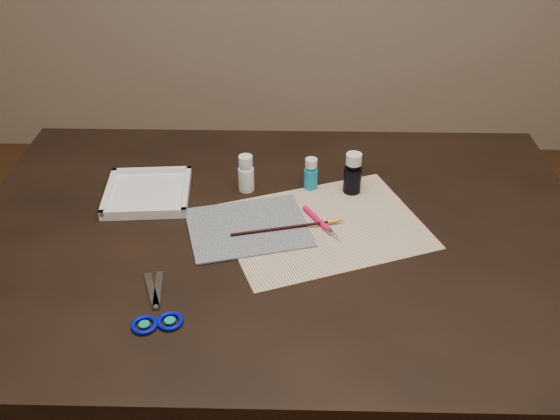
{
  "coord_description": "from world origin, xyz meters",
  "views": [
    {
      "loc": [
        0.02,
        -1.04,
        1.51
      ],
      "look_at": [
        0.0,
        0.0,
        0.8
      ],
      "focal_mm": 40.0,
      "sensor_mm": 36.0,
      "label": 1
    }
  ],
  "objects_px": {
    "paint_bottle_navy": "(353,173)",
    "palette_tray": "(148,192)",
    "paint_bottle_cyan": "(311,174)",
    "scissors": "(152,302)",
    "paper": "(323,226)",
    "paint_bottle_white": "(246,173)",
    "canvas": "(248,227)"
  },
  "relations": [
    {
      "from": "paint_bottle_cyan",
      "to": "scissors",
      "type": "height_order",
      "value": "paint_bottle_cyan"
    },
    {
      "from": "paint_bottle_white",
      "to": "paint_bottle_navy",
      "type": "height_order",
      "value": "paint_bottle_navy"
    },
    {
      "from": "canvas",
      "to": "scissors",
      "type": "xyz_separation_m",
      "value": [
        -0.16,
        -0.23,
        0.0
      ]
    },
    {
      "from": "palette_tray",
      "to": "paint_bottle_cyan",
      "type": "bearing_deg",
      "value": 6.89
    },
    {
      "from": "paint_bottle_cyan",
      "to": "palette_tray",
      "type": "relative_size",
      "value": 0.41
    },
    {
      "from": "paint_bottle_navy",
      "to": "palette_tray",
      "type": "xyz_separation_m",
      "value": [
        -0.46,
        -0.03,
        -0.04
      ]
    },
    {
      "from": "paper",
      "to": "scissors",
      "type": "distance_m",
      "value": 0.4
    },
    {
      "from": "paint_bottle_white",
      "to": "paint_bottle_cyan",
      "type": "bearing_deg",
      "value": 4.06
    },
    {
      "from": "paint_bottle_cyan",
      "to": "paint_bottle_navy",
      "type": "distance_m",
      "value": 0.09
    },
    {
      "from": "paint_bottle_cyan",
      "to": "palette_tray",
      "type": "height_order",
      "value": "paint_bottle_cyan"
    },
    {
      "from": "canvas",
      "to": "paint_bottle_navy",
      "type": "xyz_separation_m",
      "value": [
        0.22,
        0.15,
        0.05
      ]
    },
    {
      "from": "paper",
      "to": "palette_tray",
      "type": "distance_m",
      "value": 0.4
    },
    {
      "from": "paper",
      "to": "scissors",
      "type": "bearing_deg",
      "value": -142.13
    },
    {
      "from": "paper",
      "to": "paint_bottle_white",
      "type": "bearing_deg",
      "value": 140.56
    },
    {
      "from": "canvas",
      "to": "paint_bottle_white",
      "type": "xyz_separation_m",
      "value": [
        -0.01,
        0.15,
        0.04
      ]
    },
    {
      "from": "paint_bottle_cyan",
      "to": "paint_bottle_navy",
      "type": "bearing_deg",
      "value": -8.57
    },
    {
      "from": "canvas",
      "to": "paper",
      "type": "bearing_deg",
      "value": 4.16
    },
    {
      "from": "paper",
      "to": "scissors",
      "type": "height_order",
      "value": "scissors"
    },
    {
      "from": "paint_bottle_cyan",
      "to": "scissors",
      "type": "distance_m",
      "value": 0.49
    },
    {
      "from": "paint_bottle_white",
      "to": "paint_bottle_cyan",
      "type": "xyz_separation_m",
      "value": [
        0.15,
        0.01,
        -0.01
      ]
    },
    {
      "from": "paint_bottle_cyan",
      "to": "paint_bottle_navy",
      "type": "relative_size",
      "value": 0.78
    },
    {
      "from": "canvas",
      "to": "palette_tray",
      "type": "relative_size",
      "value": 1.32
    },
    {
      "from": "paint_bottle_white",
      "to": "palette_tray",
      "type": "xyz_separation_m",
      "value": [
        -0.22,
        -0.03,
        -0.03
      ]
    },
    {
      "from": "palette_tray",
      "to": "paint_bottle_white",
      "type": "bearing_deg",
      "value": 8.76
    },
    {
      "from": "scissors",
      "to": "paint_bottle_navy",
      "type": "bearing_deg",
      "value": -65.51
    },
    {
      "from": "paper",
      "to": "paint_bottle_navy",
      "type": "height_order",
      "value": "paint_bottle_navy"
    },
    {
      "from": "paint_bottle_white",
      "to": "paint_bottle_navy",
      "type": "relative_size",
      "value": 0.89
    },
    {
      "from": "paint_bottle_cyan",
      "to": "palette_tray",
      "type": "distance_m",
      "value": 0.37
    },
    {
      "from": "paint_bottle_cyan",
      "to": "scissors",
      "type": "relative_size",
      "value": 0.42
    },
    {
      "from": "canvas",
      "to": "paint_bottle_cyan",
      "type": "bearing_deg",
      "value": 50.77
    },
    {
      "from": "paint_bottle_navy",
      "to": "palette_tray",
      "type": "bearing_deg",
      "value": -176.24
    },
    {
      "from": "canvas",
      "to": "paint_bottle_cyan",
      "type": "distance_m",
      "value": 0.21
    }
  ]
}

